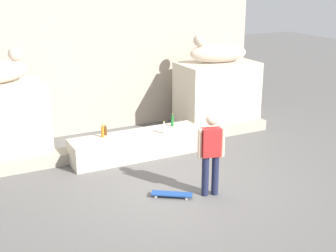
{
  "coord_description": "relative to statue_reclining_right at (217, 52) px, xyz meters",
  "views": [
    {
      "loc": [
        -4.04,
        -7.51,
        4.17
      ],
      "look_at": [
        0.19,
        0.85,
        1.1
      ],
      "focal_mm": 50.11,
      "sensor_mm": 36.0,
      "label": 1
    }
  ],
  "objects": [
    {
      "name": "skater",
      "position": [
        -2.41,
        -3.64,
        -1.19
      ],
      "size": [
        0.52,
        0.29,
        1.67
      ],
      "rotation": [
        0.0,
        0.0,
        2.87
      ],
      "color": "#1E233F",
      "rests_on": "ground_plane"
    },
    {
      "name": "bottle_clear",
      "position": [
        -2.29,
        -1.37,
        -1.43
      ],
      "size": [
        0.08,
        0.08,
        0.29
      ],
      "color": "silver",
      "rests_on": "ledge_block"
    },
    {
      "name": "statue_reclining_right",
      "position": [
        0.0,
        0.0,
        0.0
      ],
      "size": [
        1.68,
        0.9,
        0.78
      ],
      "rotation": [
        0.0,
        0.0,
        2.92
      ],
      "color": "beige",
      "rests_on": "pedestal_right"
    },
    {
      "name": "bottle_brown",
      "position": [
        -3.56,
        -0.86,
        -1.45
      ],
      "size": [
        0.08,
        0.08,
        0.26
      ],
      "color": "#593314",
      "rests_on": "ledge_block"
    },
    {
      "name": "stair_step",
      "position": [
        -2.88,
        -0.67,
        -1.98
      ],
      "size": [
        7.98,
        0.5,
        0.27
      ],
      "primitive_type": "cube",
      "color": "#A9A08F",
      "rests_on": "ground_plane"
    },
    {
      "name": "skateboard",
      "position": [
        -3.13,
        -3.4,
        -2.05
      ],
      "size": [
        0.77,
        0.62,
        0.08
      ],
      "rotation": [
        0.0,
        0.0,
        2.54
      ],
      "color": "navy",
      "rests_on": "ground_plane"
    },
    {
      "name": "pedestal_right",
      "position": [
        0.04,
        -0.01,
        -1.2
      ],
      "size": [
        2.14,
        1.28,
        1.83
      ],
      "primitive_type": "cube",
      "color": "beige",
      "rests_on": "ground_plane"
    },
    {
      "name": "ledge_block",
      "position": [
        -2.88,
        -1.12,
        -1.83
      ],
      "size": [
        3.18,
        0.81,
        0.56
      ],
      "primitive_type": "cube",
      "color": "beige",
      "rests_on": "ground_plane"
    },
    {
      "name": "ground_plane",
      "position": [
        -2.88,
        -3.23,
        -2.12
      ],
      "size": [
        40.0,
        40.0,
        0.0
      ],
      "primitive_type": "plane",
      "color": "#605E5B"
    },
    {
      "name": "bottle_green",
      "position": [
        -1.86,
        -0.97,
        -1.42
      ],
      "size": [
        0.07,
        0.07,
        0.32
      ],
      "color": "#1E722D",
      "rests_on": "ledge_block"
    },
    {
      "name": "facade_wall",
      "position": [
        -2.88,
        1.41,
        1.18
      ],
      "size": [
        9.16,
        0.6,
        6.59
      ],
      "primitive_type": "cube",
      "color": "#B6A897",
      "rests_on": "ground_plane"
    },
    {
      "name": "bottle_orange",
      "position": [
        -3.67,
        -0.97,
        -1.42
      ],
      "size": [
        0.07,
        0.07,
        0.32
      ],
      "color": "orange",
      "rests_on": "ledge_block"
    }
  ]
}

